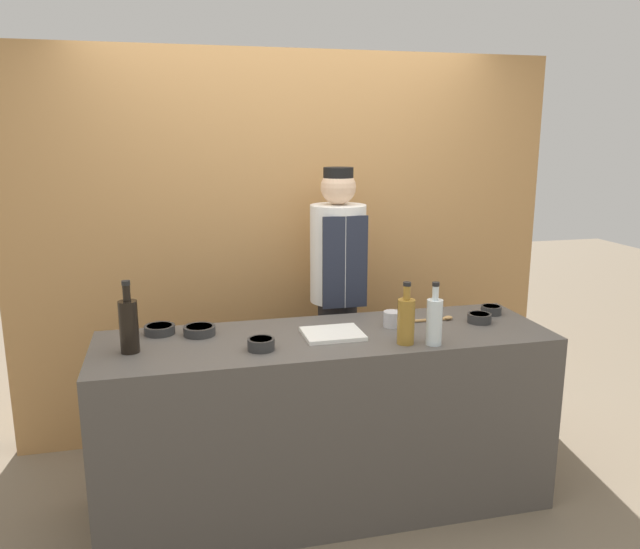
{
  "coord_description": "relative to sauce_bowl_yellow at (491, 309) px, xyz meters",
  "views": [
    {
      "loc": [
        -0.74,
        -2.87,
        1.91
      ],
      "look_at": [
        0.0,
        0.14,
        1.21
      ],
      "focal_mm": 35.0,
      "sensor_mm": 36.0,
      "label": 1
    }
  ],
  "objects": [
    {
      "name": "cup_steel",
      "position": [
        -0.61,
        -0.09,
        0.01
      ],
      "size": [
        0.09,
        0.09,
        0.08
      ],
      "color": "#B7B7BC",
      "rests_on": "counter"
    },
    {
      "name": "sauce_bowl_red",
      "position": [
        -1.79,
        0.08,
        -0.0
      ],
      "size": [
        0.15,
        0.15,
        0.04
      ],
      "color": "#2D2D2D",
      "rests_on": "counter"
    },
    {
      "name": "sauce_bowl_green",
      "position": [
        -1.33,
        -0.28,
        0.0
      ],
      "size": [
        0.13,
        0.13,
        0.05
      ],
      "color": "#2D2D2D",
      "rests_on": "counter"
    },
    {
      "name": "chef_center",
      "position": [
        -0.76,
        0.44,
        -0.01
      ],
      "size": [
        0.33,
        0.33,
        1.72
      ],
      "color": "#28282D",
      "rests_on": "ground_plane"
    },
    {
      "name": "bottle_clear",
      "position": [
        -0.52,
        -0.4,
        0.09
      ],
      "size": [
        0.08,
        0.08,
        0.3
      ],
      "color": "silver",
      "rests_on": "counter"
    },
    {
      "name": "cabinet_wall",
      "position": [
        -0.98,
        0.86,
        0.25
      ],
      "size": [
        3.4,
        0.18,
        2.4
      ],
      "color": "#B7844C",
      "rests_on": "ground_plane"
    },
    {
      "name": "sauce_bowl_white",
      "position": [
        -1.6,
        0.01,
        -0.0
      ],
      "size": [
        0.16,
        0.16,
        0.05
      ],
      "color": "#2D2D2D",
      "rests_on": "counter"
    },
    {
      "name": "wooden_spoon",
      "position": [
        -0.34,
        -0.05,
        -0.02
      ],
      "size": [
        0.22,
        0.04,
        0.02
      ],
      "color": "#B2844C",
      "rests_on": "counter"
    },
    {
      "name": "ground_plane",
      "position": [
        -0.98,
        -0.14,
        -0.95
      ],
      "size": [
        14.0,
        14.0,
        0.0
      ],
      "primitive_type": "plane",
      "color": "#756651"
    },
    {
      "name": "counter",
      "position": [
        -0.98,
        -0.14,
        -0.49
      ],
      "size": [
        2.26,
        0.68,
        0.93
      ],
      "color": "#514C47",
      "rests_on": "ground_plane"
    },
    {
      "name": "bottle_vinegar",
      "position": [
        -0.65,
        -0.36,
        0.09
      ],
      "size": [
        0.08,
        0.08,
        0.3
      ],
      "color": "olive",
      "rests_on": "counter"
    },
    {
      "name": "sauce_bowl_orange",
      "position": [
        -0.14,
        -0.13,
        0.0
      ],
      "size": [
        0.13,
        0.13,
        0.05
      ],
      "color": "#2D2D2D",
      "rests_on": "counter"
    },
    {
      "name": "cutting_board",
      "position": [
        -0.96,
        -0.16,
        -0.02
      ],
      "size": [
        0.29,
        0.25,
        0.02
      ],
      "color": "white",
      "rests_on": "counter"
    },
    {
      "name": "bottle_soy",
      "position": [
        -1.92,
        -0.17,
        0.11
      ],
      "size": [
        0.09,
        0.09,
        0.34
      ],
      "color": "black",
      "rests_on": "counter"
    },
    {
      "name": "sauce_bowl_yellow",
      "position": [
        0.0,
        0.0,
        0.0
      ],
      "size": [
        0.11,
        0.11,
        0.05
      ],
      "color": "#2D2D2D",
      "rests_on": "counter"
    }
  ]
}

